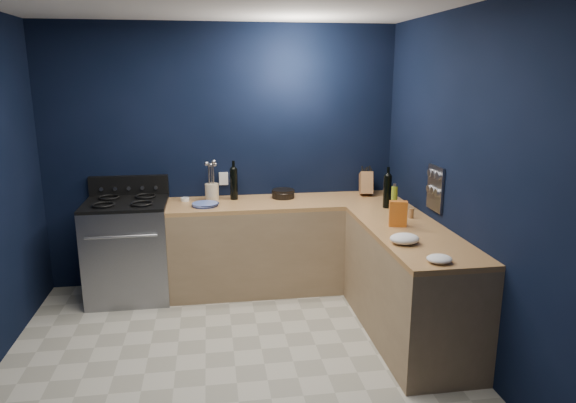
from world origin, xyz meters
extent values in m
cube|color=#B6B1A0|center=(0.00, 0.00, -0.01)|extent=(3.50, 3.50, 0.02)
cube|color=black|center=(0.00, 1.76, 1.30)|extent=(3.50, 0.02, 2.60)
cube|color=black|center=(1.76, 0.00, 1.30)|extent=(0.02, 3.50, 2.60)
cube|color=black|center=(0.00, -1.76, 1.30)|extent=(3.50, 0.02, 2.60)
cube|color=#8E7353|center=(0.60, 1.44, 0.43)|extent=(2.30, 0.63, 0.86)
cube|color=brown|center=(0.60, 1.44, 0.88)|extent=(2.30, 0.63, 0.04)
cube|color=#8E7353|center=(1.44, 0.29, 0.43)|extent=(0.63, 1.67, 0.86)
cube|color=brown|center=(1.44, 0.29, 0.88)|extent=(0.63, 1.67, 0.04)
cube|color=gray|center=(-0.93, 1.42, 0.46)|extent=(0.76, 0.66, 0.92)
cube|color=black|center=(-0.93, 1.10, 0.45)|extent=(0.59, 0.02, 0.42)
cube|color=black|center=(-0.93, 1.42, 0.94)|extent=(0.76, 0.66, 0.03)
cube|color=black|center=(-0.93, 1.72, 1.04)|extent=(0.76, 0.06, 0.20)
cube|color=gray|center=(1.74, 0.55, 1.18)|extent=(0.02, 0.28, 0.38)
cube|color=white|center=(0.00, 1.74, 1.08)|extent=(0.09, 0.02, 0.13)
cylinder|color=#4A69AE|center=(-0.19, 1.34, 0.92)|extent=(0.31, 0.31, 0.03)
cylinder|color=white|center=(-0.39, 1.58, 0.92)|extent=(0.11, 0.11, 0.03)
cylinder|color=beige|center=(-0.12, 1.56, 0.98)|extent=(0.14, 0.14, 0.17)
cylinder|color=black|center=(0.10, 1.57, 1.05)|extent=(0.10, 0.10, 0.31)
cylinder|color=black|center=(0.59, 1.56, 0.94)|extent=(0.30, 0.30, 0.09)
cube|color=brown|center=(1.45, 1.59, 1.01)|extent=(0.17, 0.28, 0.28)
cylinder|color=black|center=(1.49, 1.03, 1.05)|extent=(0.09, 0.09, 0.30)
cylinder|color=olive|center=(1.49, 0.84, 1.02)|extent=(0.07, 0.07, 0.24)
cylinder|color=olive|center=(1.44, 0.68, 0.95)|extent=(0.06, 0.06, 0.09)
cylinder|color=olive|center=(1.58, 0.65, 0.94)|extent=(0.06, 0.06, 0.09)
cube|color=#AB431D|center=(1.37, 0.43, 1.01)|extent=(0.16, 0.10, 0.21)
ellipsoid|color=white|center=(1.26, -0.01, 0.94)|extent=(0.23, 0.20, 0.08)
ellipsoid|color=white|center=(1.35, -0.42, 0.93)|extent=(0.19, 0.17, 0.05)
camera|label=1|loc=(-0.13, -3.50, 2.12)|focal=32.59mm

